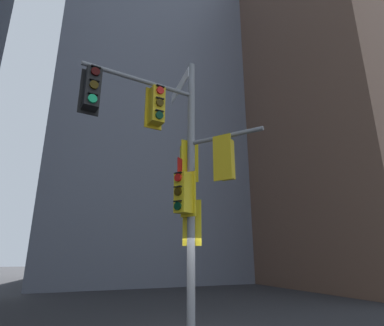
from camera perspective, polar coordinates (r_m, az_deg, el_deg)
name	(u,v)px	position (r m, az deg, el deg)	size (l,w,h in m)	color
building_tower_right	(344,89)	(28.36, 26.62, 12.33)	(12.04, 12.04, 30.18)	brown
building_mid_block	(147,41)	(37.85, -8.55, 21.72)	(16.57, 16.57, 51.20)	slate
signal_pole_assembly	(178,164)	(7.67, -2.56, -0.17)	(4.16, 2.47, 7.40)	gray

